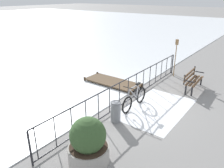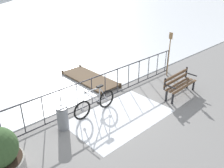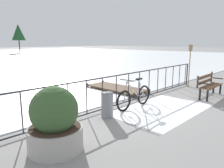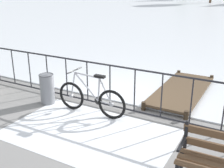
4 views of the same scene
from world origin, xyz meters
TOP-DOWN VIEW (x-y plane):
  - ground_plane at (0.00, 0.00)m, footprint 160.00×160.00m
  - snow_patch at (0.21, -1.20)m, footprint 3.27×2.05m
  - railing_fence at (0.00, 0.00)m, footprint 9.06×0.06m
  - bicycle_near_railing at (-0.23, -0.44)m, footprint 1.71×0.52m
  - trash_bin at (-1.48, -0.45)m, footprint 0.35×0.35m
  - wooden_dock at (1.21, 1.68)m, footprint 1.10×2.87m

SIDE VIEW (x-z plane):
  - ground_plane at x=0.00m, z-range 0.00..0.00m
  - snow_patch at x=0.21m, z-range 0.00..0.01m
  - wooden_dock at x=1.21m, z-range 0.02..0.22m
  - bicycle_near_railing at x=-0.23m, z-range -0.12..0.86m
  - trash_bin at x=-1.48m, z-range 0.01..0.74m
  - railing_fence at x=0.00m, z-range 0.02..1.09m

